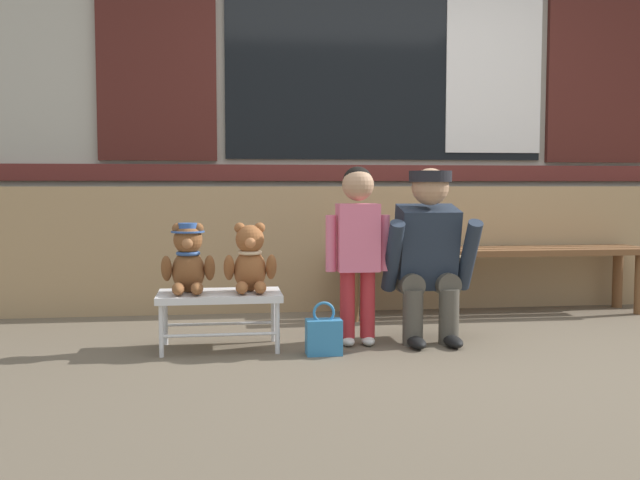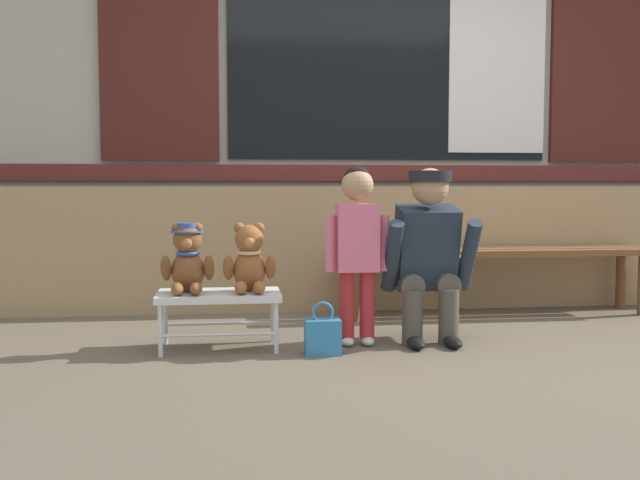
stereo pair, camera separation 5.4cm
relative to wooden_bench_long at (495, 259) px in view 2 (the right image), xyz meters
name	(u,v)px [view 2 (the right image)]	position (x,y,z in m)	size (l,w,h in m)	color
ground_plane	(463,352)	(-0.55, -1.06, -0.37)	(60.00, 60.00, 0.00)	brown
brick_low_wall	(401,247)	(-0.55, 0.37, 0.05)	(8.07, 0.25, 0.85)	tan
shop_facade	(387,80)	(-0.55, 0.88, 1.28)	(8.23, 0.26, 3.28)	#B7B2A3
wooden_bench_long	(495,259)	(0.00, 0.00, 0.00)	(2.10, 0.40, 0.44)	brown
small_display_bench	(219,298)	(-1.80, -0.83, -0.11)	(0.64, 0.36, 0.30)	silver
teddy_bear_with_hat	(188,260)	(-1.96, -0.82, 0.10)	(0.28, 0.27, 0.36)	brown
teddy_bear_plain	(249,261)	(-1.64, -0.82, 0.09)	(0.28, 0.26, 0.36)	#93562D
child_standing	(357,235)	(-1.07, -0.82, 0.22)	(0.35, 0.18, 0.96)	#B7282D
adult_crouching	(429,255)	(-0.67, -0.79, 0.11)	(0.50, 0.49, 0.95)	#4C473D
handbag_on_ground	(323,336)	(-1.28, -1.03, -0.28)	(0.18, 0.11, 0.27)	teal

